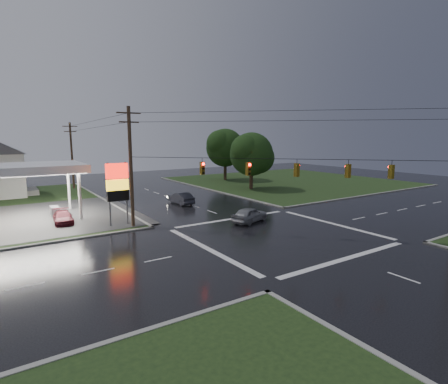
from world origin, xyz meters
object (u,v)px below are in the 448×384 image
tree_ne_near (252,154)px  car_pump (63,217)px  pylon_sign (117,184)px  tree_ne_far (226,148)px  car_north (181,198)px  utility_pole_nw (131,166)px  utility_pole_n (72,155)px  car_crossing (250,215)px

tree_ne_near → car_pump: bearing=-165.4°
pylon_sign → tree_ne_far: bearing=40.4°
tree_ne_near → tree_ne_far: tree_ne_far is taller
tree_ne_near → car_north: bearing=-161.9°
pylon_sign → tree_ne_near: (24.64, 11.49, 1.55)m
utility_pole_nw → tree_ne_near: (23.64, 12.49, -0.16)m
utility_pole_nw → tree_ne_near: utility_pole_nw is taller
utility_pole_nw → utility_pole_n: utility_pole_nw is taller
utility_pole_n → pylon_sign: bearing=-92.1°
utility_pole_nw → tree_ne_near: size_ratio=1.22×
utility_pole_n → tree_ne_far: utility_pole_n is taller
car_north → car_pump: bearing=8.6°
utility_pole_nw → utility_pole_n: 28.50m
pylon_sign → car_crossing: size_ratio=1.36×
utility_pole_nw → car_north: size_ratio=2.47×
pylon_sign → utility_pole_n: utility_pole_n is taller
pylon_sign → car_north: size_ratio=1.35×
car_pump → utility_pole_nw: bearing=-39.0°
utility_pole_n → car_pump: 24.60m
utility_pole_nw → tree_ne_far: 36.20m
utility_pole_n → tree_ne_far: size_ratio=1.07×
utility_pole_nw → tree_ne_far: (26.65, 24.49, 0.46)m
tree_ne_far → car_pump: size_ratio=2.36×
utility_pole_n → car_north: size_ratio=2.36×
pylon_sign → car_crossing: bearing=-26.4°
utility_pole_n → car_crossing: bearing=-72.9°
pylon_sign → tree_ne_near: 27.23m
utility_pole_nw → tree_ne_far: bearing=42.6°
car_crossing → car_pump: bearing=39.5°
utility_pole_n → utility_pole_nw: bearing=-90.0°
utility_pole_n → car_crossing: utility_pole_n is taller
pylon_sign → car_north: pylon_sign is taller
car_crossing → car_pump: car_crossing is taller
pylon_sign → car_pump: bearing=137.0°
tree_ne_far → pylon_sign: bearing=-139.6°
utility_pole_n → tree_ne_far: bearing=-8.5°
pylon_sign → utility_pole_n: (1.00, 27.50, 1.46)m
pylon_sign → tree_ne_far: size_ratio=0.61×
car_crossing → car_north: bearing=-11.9°
tree_ne_near → car_pump: 30.26m
tree_ne_near → car_north: tree_ne_near is taller
car_pump → car_north: bearing=15.3°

